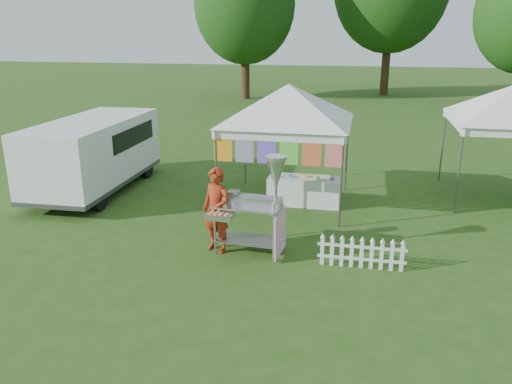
# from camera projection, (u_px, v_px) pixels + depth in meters

# --- Properties ---
(ground) EXTENTS (120.00, 120.00, 0.00)m
(ground) POSITION_uv_depth(u_px,v_px,m) (258.00, 260.00, 9.55)
(ground) COLOR #2A4D16
(ground) RESTS_ON ground
(canopy_main) EXTENTS (4.24, 4.24, 3.45)m
(canopy_main) POSITION_uv_depth(u_px,v_px,m) (289.00, 84.00, 11.89)
(canopy_main) COLOR #59595E
(canopy_main) RESTS_ON ground
(tree_left) EXTENTS (6.40, 6.40, 9.53)m
(tree_left) POSITION_uv_depth(u_px,v_px,m) (245.00, 5.00, 31.33)
(tree_left) COLOR #351E13
(tree_left) RESTS_ON ground
(donut_cart) EXTENTS (1.49, 0.93, 1.98)m
(donut_cart) POSITION_uv_depth(u_px,v_px,m) (258.00, 197.00, 9.51)
(donut_cart) COLOR gray
(donut_cart) RESTS_ON ground
(vendor) EXTENTS (0.73, 0.61, 1.71)m
(vendor) POSITION_uv_depth(u_px,v_px,m) (216.00, 210.00, 9.74)
(vendor) COLOR maroon
(vendor) RESTS_ON ground
(cargo_van) EXTENTS (2.02, 4.76, 1.96)m
(cargo_van) POSITION_uv_depth(u_px,v_px,m) (96.00, 152.00, 13.60)
(cargo_van) COLOR white
(cargo_van) RESTS_ON ground
(picket_fence) EXTENTS (1.62, 0.04, 0.56)m
(picket_fence) POSITION_uv_depth(u_px,v_px,m) (362.00, 254.00, 9.16)
(picket_fence) COLOR white
(picket_fence) RESTS_ON ground
(display_table) EXTENTS (1.80, 0.70, 0.70)m
(display_table) POSITION_uv_depth(u_px,v_px,m) (304.00, 191.00, 12.61)
(display_table) COLOR white
(display_table) RESTS_ON ground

